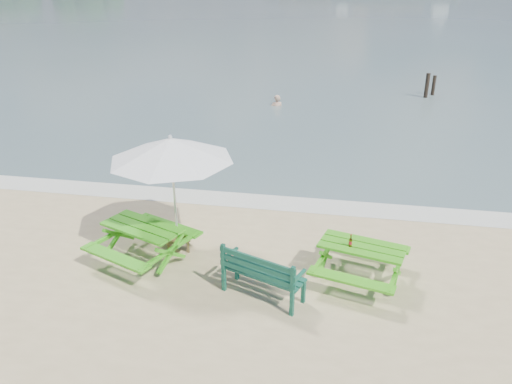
% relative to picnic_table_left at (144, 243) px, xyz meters
% --- Properties ---
extents(sea, '(300.00, 300.00, 0.00)m').
position_rel_picnic_table_left_xyz_m(sea, '(1.89, 83.64, -0.38)').
color(sea, slate).
rests_on(sea, ground).
extents(foam_strip, '(22.00, 0.90, 0.01)m').
position_rel_picnic_table_left_xyz_m(foam_strip, '(1.89, 3.24, -0.38)').
color(foam_strip, silver).
rests_on(foam_strip, ground).
extents(picnic_table_left, '(2.26, 2.36, 0.80)m').
position_rel_picnic_table_left_xyz_m(picnic_table_left, '(0.00, 0.00, 0.00)').
color(picnic_table_left, '#379F18').
rests_on(picnic_table_left, ground).
extents(picnic_table_right, '(2.01, 2.14, 0.77)m').
position_rel_picnic_table_left_xyz_m(picnic_table_right, '(4.43, 0.05, -0.02)').
color(picnic_table_right, '#3FA719').
rests_on(picnic_table_right, ground).
extents(park_bench, '(1.64, 1.05, 0.96)m').
position_rel_picnic_table_left_xyz_m(park_bench, '(2.65, -0.83, -0.09)').
color(park_bench, '#104635').
rests_on(park_bench, ground).
extents(side_table, '(0.67, 0.67, 0.33)m').
position_rel_picnic_table_left_xyz_m(side_table, '(0.54, 0.55, -0.21)').
color(side_table, brown).
rests_on(side_table, ground).
extents(patio_umbrella, '(3.34, 3.34, 2.53)m').
position_rel_picnic_table_left_xyz_m(patio_umbrella, '(0.54, 0.55, 1.92)').
color(patio_umbrella, silver).
rests_on(patio_umbrella, ground).
extents(beer_bottle, '(0.06, 0.06, 0.25)m').
position_rel_picnic_table_left_xyz_m(beer_bottle, '(4.20, -0.02, 0.46)').
color(beer_bottle, '#8B5714').
rests_on(beer_bottle, picnic_table_right).
extents(swimmer, '(0.67, 0.53, 1.59)m').
position_rel_picnic_table_left_xyz_m(swimmer, '(0.92, 13.39, -0.69)').
color(swimmer, tan).
rests_on(swimmer, ground).
extents(mooring_pilings, '(0.58, 0.78, 1.35)m').
position_rel_picnic_table_left_xyz_m(mooring_pilings, '(7.85, 16.38, 0.05)').
color(mooring_pilings, black).
rests_on(mooring_pilings, ground).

